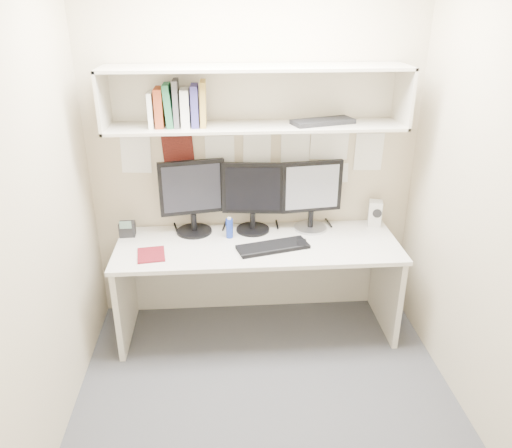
{
  "coord_description": "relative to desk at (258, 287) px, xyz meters",
  "views": [
    {
      "loc": [
        -0.24,
        -2.52,
        2.3
      ],
      "look_at": [
        -0.03,
        0.35,
        1.01
      ],
      "focal_mm": 35.0,
      "sensor_mm": 36.0,
      "label": 1
    }
  ],
  "objects": [
    {
      "name": "pinned_papers",
      "position": [
        0.0,
        0.34,
        0.88
      ],
      "size": [
        1.92,
        0.01,
        0.48
      ],
      "primitive_type": null,
      "color": "white",
      "rests_on": "wall_back"
    },
    {
      "name": "mouse",
      "position": [
        0.3,
        -0.07,
        0.38
      ],
      "size": [
        0.07,
        0.11,
        0.03
      ],
      "primitive_type": "cube",
      "rotation": [
        0.0,
        0.0,
        -0.05
      ],
      "color": "black",
      "rests_on": "desk"
    },
    {
      "name": "overhead_hutch",
      "position": [
        0.0,
        0.21,
        1.35
      ],
      "size": [
        2.0,
        0.38,
        0.4
      ],
      "color": "beige",
      "rests_on": "wall_back"
    },
    {
      "name": "speaker",
      "position": [
        0.91,
        0.24,
        0.46
      ],
      "size": [
        0.12,
        0.12,
        0.19
      ],
      "rotation": [
        0.0,
        0.0,
        -0.25
      ],
      "color": "beige",
      "rests_on": "desk"
    },
    {
      "name": "wall_right",
      "position": [
        1.2,
        -0.65,
        0.93
      ],
      "size": [
        0.02,
        2.0,
        2.6
      ],
      "primitive_type": "cube",
      "color": "#BBAD8F",
      "rests_on": "ground"
    },
    {
      "name": "monitor_right",
      "position": [
        0.41,
        0.22,
        0.64
      ],
      "size": [
        0.45,
        0.25,
        0.52
      ],
      "rotation": [
        0.0,
        0.0,
        0.13
      ],
      "color": "#A5A5AA",
      "rests_on": "desk"
    },
    {
      "name": "hutch_tray",
      "position": [
        0.45,
        0.15,
        1.19
      ],
      "size": [
        0.45,
        0.28,
        0.03
      ],
      "primitive_type": "cube",
      "rotation": [
        0.0,
        0.0,
        0.3
      ],
      "color": "black",
      "rests_on": "overhead_hutch"
    },
    {
      "name": "book_stack",
      "position": [
        -0.51,
        0.15,
        1.31
      ],
      "size": [
        0.37,
        0.18,
        0.3
      ],
      "color": "white",
      "rests_on": "overhead_hutch"
    },
    {
      "name": "maroon_notebook",
      "position": [
        -0.73,
        -0.14,
        0.37
      ],
      "size": [
        0.21,
        0.24,
        0.01
      ],
      "primitive_type": "cube",
      "rotation": [
        0.0,
        0.0,
        0.14
      ],
      "color": "maroon",
      "rests_on": "desk"
    },
    {
      "name": "floor",
      "position": [
        0.0,
        -0.65,
        -0.37
      ],
      "size": [
        2.4,
        2.0,
        0.01
      ],
      "primitive_type": "cube",
      "color": "#404045",
      "rests_on": "ground"
    },
    {
      "name": "desk_phone",
      "position": [
        -0.94,
        0.19,
        0.42
      ],
      "size": [
        0.11,
        0.1,
        0.13
      ],
      "rotation": [
        0.0,
        0.0,
        0.03
      ],
      "color": "black",
      "rests_on": "desk"
    },
    {
      "name": "blue_bottle",
      "position": [
        -0.2,
        0.1,
        0.44
      ],
      "size": [
        0.05,
        0.05,
        0.16
      ],
      "color": "#152E96",
      "rests_on": "desk"
    },
    {
      "name": "keyboard",
      "position": [
        0.1,
        -0.1,
        0.38
      ],
      "size": [
        0.52,
        0.3,
        0.02
      ],
      "primitive_type": "cube",
      "rotation": [
        0.0,
        0.0,
        0.26
      ],
      "color": "black",
      "rests_on": "desk"
    },
    {
      "name": "desk",
      "position": [
        0.0,
        0.0,
        0.0
      ],
      "size": [
        2.0,
        0.7,
        0.73
      ],
      "color": "beige",
      "rests_on": "floor"
    },
    {
      "name": "monitor_center",
      "position": [
        -0.02,
        0.22,
        0.64
      ],
      "size": [
        0.45,
        0.25,
        0.52
      ],
      "rotation": [
        0.0,
        0.0,
        -0.11
      ],
      "color": "black",
      "rests_on": "desk"
    },
    {
      "name": "wall_back",
      "position": [
        0.0,
        0.35,
        0.93
      ],
      "size": [
        2.4,
        0.02,
        2.6
      ],
      "primitive_type": "cube",
      "color": "#BBAD8F",
      "rests_on": "ground"
    },
    {
      "name": "monitor_left",
      "position": [
        -0.46,
        0.22,
        0.66
      ],
      "size": [
        0.47,
        0.26,
        0.55
      ],
      "rotation": [
        0.0,
        0.0,
        0.19
      ],
      "color": "black",
      "rests_on": "desk"
    },
    {
      "name": "wall_left",
      "position": [
        -1.2,
        -0.65,
        0.93
      ],
      "size": [
        0.02,
        2.0,
        2.6
      ],
      "primitive_type": "cube",
      "color": "#BBAD8F",
      "rests_on": "ground"
    },
    {
      "name": "wall_front",
      "position": [
        0.0,
        -1.65,
        0.93
      ],
      "size": [
        2.4,
        0.02,
        2.6
      ],
      "primitive_type": "cube",
      "color": "#BBAD8F",
      "rests_on": "ground"
    }
  ]
}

